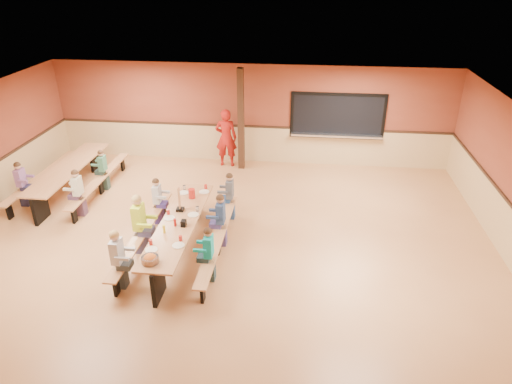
# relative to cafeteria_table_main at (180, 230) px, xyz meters

# --- Properties ---
(ground) EXTENTS (12.00, 12.00, 0.00)m
(ground) POSITION_rel_cafeteria_table_main_xyz_m (0.86, 0.21, -0.53)
(ground) COLOR #A3693D
(ground) RESTS_ON ground
(room_envelope) EXTENTS (12.04, 10.04, 3.02)m
(room_envelope) POSITION_rel_cafeteria_table_main_xyz_m (0.86, 0.21, 0.16)
(room_envelope) COLOR brown
(room_envelope) RESTS_ON ground
(kitchen_pass_through) EXTENTS (2.78, 0.28, 1.38)m
(kitchen_pass_through) POSITION_rel_cafeteria_table_main_xyz_m (3.46, 5.17, 0.96)
(kitchen_pass_through) COLOR black
(kitchen_pass_through) RESTS_ON ground
(structural_post) EXTENTS (0.18, 0.18, 3.00)m
(structural_post) POSITION_rel_cafeteria_table_main_xyz_m (0.66, 4.61, 0.97)
(structural_post) COLOR black
(structural_post) RESTS_ON ground
(cafeteria_table_main) EXTENTS (1.91, 3.70, 0.74)m
(cafeteria_table_main) POSITION_rel_cafeteria_table_main_xyz_m (0.00, 0.00, 0.00)
(cafeteria_table_main) COLOR #AD7145
(cafeteria_table_main) RESTS_ON ground
(cafeteria_table_second) EXTENTS (1.91, 3.70, 0.74)m
(cafeteria_table_second) POSITION_rel_cafeteria_table_main_xyz_m (-3.68, 2.46, 0.00)
(cafeteria_table_second) COLOR #AD7145
(cafeteria_table_second) RESTS_ON ground
(seated_child_white_left) EXTENTS (0.38, 0.31, 1.23)m
(seated_child_white_left) POSITION_rel_cafeteria_table_main_xyz_m (-0.83, -1.30, 0.09)
(seated_child_white_left) COLOR silver
(seated_child_white_left) RESTS_ON ground
(seated_adult_yellow) EXTENTS (0.43, 0.35, 1.34)m
(seated_adult_yellow) POSITION_rel_cafeteria_table_main_xyz_m (-0.83, -0.10, 0.14)
(seated_adult_yellow) COLOR #C6E52F
(seated_adult_yellow) RESTS_ON ground
(seated_child_grey_left) EXTENTS (0.34, 0.28, 1.15)m
(seated_child_grey_left) POSITION_rel_cafeteria_table_main_xyz_m (-0.83, 1.12, 0.05)
(seated_child_grey_left) COLOR #B0B0B0
(seated_child_grey_left) RESTS_ON ground
(seated_child_teal_right) EXTENTS (0.34, 0.28, 1.16)m
(seated_child_teal_right) POSITION_rel_cafeteria_table_main_xyz_m (0.83, -0.90, 0.05)
(seated_child_teal_right) COLOR #119E9C
(seated_child_teal_right) RESTS_ON ground
(seated_child_navy_right) EXTENTS (0.37, 0.30, 1.21)m
(seated_child_navy_right) POSITION_rel_cafeteria_table_main_xyz_m (0.83, 0.37, 0.08)
(seated_child_navy_right) COLOR navy
(seated_child_navy_right) RESTS_ON ground
(seated_child_char_right) EXTENTS (0.35, 0.29, 1.17)m
(seated_child_char_right) POSITION_rel_cafeteria_table_main_xyz_m (0.83, 1.55, 0.06)
(seated_child_char_right) COLOR #484B52
(seated_child_char_right) RESTS_ON ground
(seated_child_purple_sec) EXTENTS (0.35, 0.29, 1.18)m
(seated_child_purple_sec) POSITION_rel_cafeteria_table_main_xyz_m (-4.51, 1.60, 0.06)
(seated_child_purple_sec) COLOR #805386
(seated_child_purple_sec) RESTS_ON ground
(seated_child_green_sec) EXTENTS (0.33, 0.27, 1.12)m
(seated_child_green_sec) POSITION_rel_cafeteria_table_main_xyz_m (-2.86, 2.74, 0.04)
(seated_child_green_sec) COLOR #3D7B5C
(seated_child_green_sec) RESTS_ON ground
(seated_child_tan_sec) EXTENTS (0.36, 0.30, 1.19)m
(seated_child_tan_sec) POSITION_rel_cafeteria_table_main_xyz_m (-2.86, 1.29, 0.07)
(seated_child_tan_sec) COLOR beige
(seated_child_tan_sec) RESTS_ON ground
(standing_woman) EXTENTS (0.66, 0.45, 1.77)m
(standing_woman) POSITION_rel_cafeteria_table_main_xyz_m (0.18, 4.76, 0.36)
(standing_woman) COLOR #A51812
(standing_woman) RESTS_ON ground
(punch_pitcher) EXTENTS (0.16, 0.16, 0.22)m
(punch_pitcher) POSITION_rel_cafeteria_table_main_xyz_m (0.02, 1.08, 0.32)
(punch_pitcher) COLOR red
(punch_pitcher) RESTS_ON cafeteria_table_main
(chip_bowl) EXTENTS (0.32, 0.32, 0.15)m
(chip_bowl) POSITION_rel_cafeteria_table_main_xyz_m (-0.12, -1.49, 0.29)
(chip_bowl) COLOR orange
(chip_bowl) RESTS_ON cafeteria_table_main
(napkin_dispenser) EXTENTS (0.10, 0.14, 0.13)m
(napkin_dispenser) POSITION_rel_cafeteria_table_main_xyz_m (0.15, -0.17, 0.28)
(napkin_dispenser) COLOR black
(napkin_dispenser) RESTS_ON cafeteria_table_main
(condiment_mustard) EXTENTS (0.06, 0.06, 0.17)m
(condiment_mustard) POSITION_rel_cafeteria_table_main_xyz_m (-0.17, -0.47, 0.30)
(condiment_mustard) COLOR yellow
(condiment_mustard) RESTS_ON cafeteria_table_main
(condiment_ketchup) EXTENTS (0.06, 0.06, 0.17)m
(condiment_ketchup) POSITION_rel_cafeteria_table_main_xyz_m (-0.02, -0.19, 0.30)
(condiment_ketchup) COLOR #B2140F
(condiment_ketchup) RESTS_ON cafeteria_table_main
(table_paddle) EXTENTS (0.16, 0.16, 0.56)m
(table_paddle) POSITION_rel_cafeteria_table_main_xyz_m (-0.09, 0.46, 0.35)
(table_paddle) COLOR black
(table_paddle) RESTS_ON cafeteria_table_main
(place_settings) EXTENTS (0.65, 3.30, 0.11)m
(place_settings) POSITION_rel_cafeteria_table_main_xyz_m (0.00, 0.00, 0.27)
(place_settings) COLOR beige
(place_settings) RESTS_ON cafeteria_table_main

